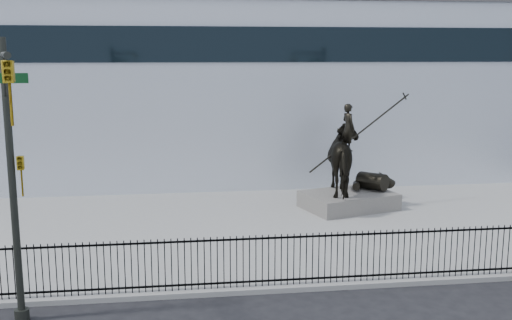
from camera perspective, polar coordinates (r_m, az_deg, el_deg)
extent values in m
plane|color=black|center=(16.30, 3.91, -13.88)|extent=(120.00, 120.00, 0.00)
cube|color=gray|center=(22.75, 0.35, -6.58)|extent=(30.00, 12.00, 0.15)
cube|color=white|center=(34.76, -2.67, 6.67)|extent=(44.00, 14.00, 9.00)
cube|color=black|center=(17.31, 3.07, -11.31)|extent=(22.00, 0.05, 0.05)
cube|color=black|center=(16.89, 3.11, -7.36)|extent=(22.00, 0.05, 0.05)
cube|color=black|center=(17.10, 3.09, -9.44)|extent=(22.00, 0.03, 1.50)
cube|color=#595651|center=(25.59, 8.80, -3.83)|extent=(4.20, 3.45, 0.68)
imported|color=black|center=(25.22, 8.91, 0.11)|extent=(3.19, 3.46, 2.89)
imported|color=black|center=(24.97, 8.78, 3.08)|extent=(0.66, 0.82, 1.96)
cylinder|color=black|center=(25.29, 9.73, 2.47)|extent=(4.47, 1.43, 2.94)
cylinder|color=black|center=(16.60, -21.39, -13.56)|extent=(0.36, 0.36, 0.30)
cylinder|color=black|center=(15.60, -22.18, -2.19)|extent=(0.18, 0.18, 7.00)
cylinder|color=black|center=(13.07, -22.83, 9.22)|extent=(1.47, 4.84, 0.12)
imported|color=#B89414|center=(10.88, -22.40, 5.88)|extent=(0.18, 0.22, 1.10)
imported|color=#B89414|center=(15.51, -21.45, -1.46)|extent=(0.16, 0.20, 1.00)
cube|color=#0C3F19|center=(14.04, -22.67, 7.20)|extent=(0.90, 0.03, 0.22)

